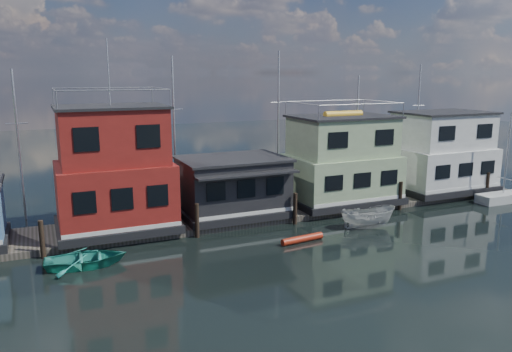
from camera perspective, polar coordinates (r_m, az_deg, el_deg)
name	(u,v)px	position (r m, az deg, el deg)	size (l,w,h in m)	color
ground	(329,281)	(25.74, 8.31, -11.82)	(160.00, 160.00, 0.00)	black
dock	(239,216)	(35.78, -1.91, -4.57)	(48.00, 5.00, 0.40)	#595147
houseboat_red	(114,172)	(32.75, -15.90, 0.49)	(7.40, 5.90, 11.86)	black
houseboat_dark	(233,186)	(35.03, -2.69, -1.18)	(7.40, 6.10, 4.06)	black
houseboat_green	(342,161)	(38.90, 9.76, 1.66)	(8.40, 5.90, 7.03)	black
houseboat_white	(441,153)	(45.14, 20.43, 2.45)	(8.40, 5.90, 6.66)	black
pilings	(250,214)	(32.92, -0.64, -4.38)	(42.28, 0.28, 2.20)	#2D2116
background_masts	(265,130)	(42.00, 1.02, 5.32)	(36.40, 0.16, 12.00)	silver
dinghy_teal	(86,259)	(28.64, -18.85, -8.92)	(3.03, 4.25, 0.88)	teal
day_sailer	(503,197)	(44.92, 26.38, -2.14)	(4.60, 1.61, 7.21)	beige
motorboat	(368,217)	(34.39, 12.67, -4.61)	(1.42, 3.78, 1.46)	beige
red_kayak	(302,239)	(31.03, 5.30, -7.16)	(0.43, 0.43, 2.90)	#AA2612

